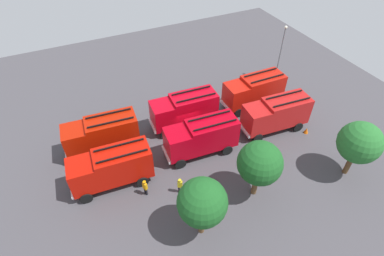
% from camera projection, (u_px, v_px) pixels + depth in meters
% --- Properties ---
extents(ground_plane, '(54.65, 54.65, 0.00)m').
position_uv_depth(ground_plane, '(192.00, 138.00, 32.36)').
color(ground_plane, '#423F44').
extents(fire_truck_0, '(7.22, 2.81, 3.88)m').
position_uv_depth(fire_truck_0, '(254.00, 90.00, 35.15)').
color(fire_truck_0, '#B8150B').
rests_on(fire_truck_0, ground).
extents(fire_truck_1, '(7.33, 3.11, 3.88)m').
position_uv_depth(fire_truck_1, '(184.00, 109.00, 32.53)').
color(fire_truck_1, '#BA0514').
rests_on(fire_truck_1, ground).
extents(fire_truck_2, '(7.38, 3.24, 3.88)m').
position_uv_depth(fire_truck_2, '(102.00, 133.00, 29.72)').
color(fire_truck_2, '#AC1504').
rests_on(fire_truck_2, ground).
extents(fire_truck_3, '(7.37, 3.21, 3.88)m').
position_uv_depth(fire_truck_3, '(276.00, 113.00, 32.00)').
color(fire_truck_3, '#B21615').
rests_on(fire_truck_3, ground).
extents(fire_truck_4, '(7.36, 3.17, 3.88)m').
position_uv_depth(fire_truck_4, '(202.00, 136.00, 29.43)').
color(fire_truck_4, '#B10211').
rests_on(fire_truck_4, ground).
extents(fire_truck_5, '(7.36, 3.17, 3.88)m').
position_uv_depth(fire_truck_5, '(112.00, 167.00, 26.56)').
color(fire_truck_5, '#B80E04').
rests_on(fire_truck_5, ground).
extents(firefighter_0, '(0.48, 0.41, 1.72)m').
position_uv_depth(firefighter_0, '(180.00, 185.00, 26.55)').
color(firefighter_0, black).
rests_on(firefighter_0, ground).
extents(firefighter_1, '(0.47, 0.47, 1.67)m').
position_uv_depth(firefighter_1, '(251.00, 115.00, 33.64)').
color(firefighter_1, black).
rests_on(firefighter_1, ground).
extents(firefighter_2, '(0.39, 0.48, 1.72)m').
position_uv_depth(firefighter_2, '(145.00, 187.00, 26.41)').
color(firefighter_2, black).
rests_on(firefighter_2, ground).
extents(tree_0, '(3.75, 3.75, 5.81)m').
position_uv_depth(tree_0, '(360.00, 143.00, 26.28)').
color(tree_0, brown).
rests_on(tree_0, ground).
extents(tree_1, '(3.73, 3.73, 5.78)m').
position_uv_depth(tree_1, '(260.00, 163.00, 24.57)').
color(tree_1, brown).
rests_on(tree_1, ground).
extents(tree_2, '(3.72, 3.72, 5.77)m').
position_uv_depth(tree_2, '(202.00, 203.00, 21.83)').
color(tree_2, brown).
rests_on(tree_2, ground).
extents(traffic_cone_0, '(0.48, 0.48, 0.68)m').
position_uv_depth(traffic_cone_0, '(265.00, 113.00, 34.92)').
color(traffic_cone_0, '#F2600C').
rests_on(traffic_cone_0, ground).
extents(traffic_cone_1, '(0.47, 0.47, 0.68)m').
position_uv_depth(traffic_cone_1, '(306.00, 130.00, 32.72)').
color(traffic_cone_1, '#F2600C').
rests_on(traffic_cone_1, ground).
extents(lamppost, '(0.36, 0.36, 7.25)m').
position_uv_depth(lamppost, '(281.00, 49.00, 38.06)').
color(lamppost, slate).
rests_on(lamppost, ground).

